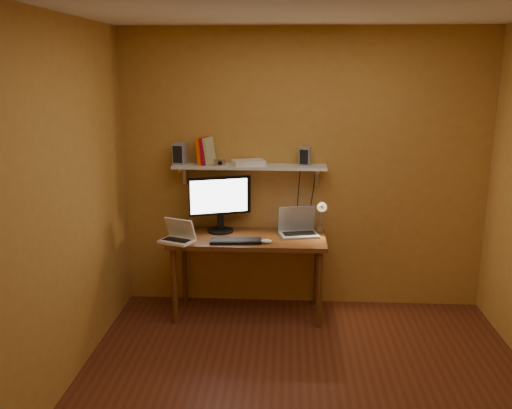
# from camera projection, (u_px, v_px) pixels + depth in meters

# --- Properties ---
(room) EXTENTS (3.44, 3.24, 2.64)m
(room) POSITION_uv_depth(u_px,v_px,m) (310.00, 217.00, 3.49)
(room) COLOR #5D2B18
(room) RESTS_ON ground
(desk) EXTENTS (1.40, 0.60, 0.75)m
(desk) POSITION_uv_depth(u_px,v_px,m) (248.00, 246.00, 4.92)
(desk) COLOR #5F3216
(desk) RESTS_ON ground
(wall_shelf) EXTENTS (1.40, 0.25, 0.21)m
(wall_shelf) POSITION_uv_depth(u_px,v_px,m) (249.00, 167.00, 4.94)
(wall_shelf) COLOR silver
(wall_shelf) RESTS_ON room
(monitor) EXTENTS (0.55, 0.31, 0.52)m
(monitor) POSITION_uv_depth(u_px,v_px,m) (220.00, 201.00, 4.99)
(monitor) COLOR black
(monitor) RESTS_ON desk
(laptop) EXTENTS (0.38, 0.31, 0.26)m
(laptop) POSITION_uv_depth(u_px,v_px,m) (298.00, 227.00, 4.96)
(laptop) COLOR gray
(laptop) RESTS_ON desk
(netbook) EXTENTS (0.34, 0.30, 0.21)m
(netbook) POSITION_uv_depth(u_px,v_px,m) (178.00, 235.00, 4.76)
(netbook) COLOR white
(netbook) RESTS_ON desk
(keyboard) EXTENTS (0.46, 0.18, 0.02)m
(keyboard) POSITION_uv_depth(u_px,v_px,m) (236.00, 241.00, 4.74)
(keyboard) COLOR black
(keyboard) RESTS_ON desk
(mouse) EXTENTS (0.10, 0.07, 0.03)m
(mouse) POSITION_uv_depth(u_px,v_px,m) (266.00, 241.00, 4.72)
(mouse) COLOR white
(mouse) RESTS_ON desk
(desk_lamp) EXTENTS (0.09, 0.23, 0.38)m
(desk_lamp) POSITION_uv_depth(u_px,v_px,m) (321.00, 212.00, 4.93)
(desk_lamp) COLOR silver
(desk_lamp) RESTS_ON desk
(speaker_left) EXTENTS (0.13, 0.13, 0.20)m
(speaker_left) POSITION_uv_depth(u_px,v_px,m) (180.00, 154.00, 4.95)
(speaker_left) COLOR gray
(speaker_left) RESTS_ON wall_shelf
(speaker_right) EXTENTS (0.11, 0.11, 0.17)m
(speaker_right) POSITION_uv_depth(u_px,v_px,m) (305.00, 156.00, 4.89)
(speaker_right) COLOR gray
(speaker_right) RESTS_ON wall_shelf
(books) EXTENTS (0.17, 0.18, 0.25)m
(books) POSITION_uv_depth(u_px,v_px,m) (206.00, 151.00, 4.94)
(books) COLOR #F25605
(books) RESTS_ON wall_shelf
(shelf_camera) EXTENTS (0.11, 0.07, 0.06)m
(shelf_camera) POSITION_uv_depth(u_px,v_px,m) (220.00, 163.00, 4.87)
(shelf_camera) COLOR silver
(shelf_camera) RESTS_ON wall_shelf
(router) EXTENTS (0.32, 0.26, 0.05)m
(router) POSITION_uv_depth(u_px,v_px,m) (249.00, 163.00, 4.93)
(router) COLOR white
(router) RESTS_ON wall_shelf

